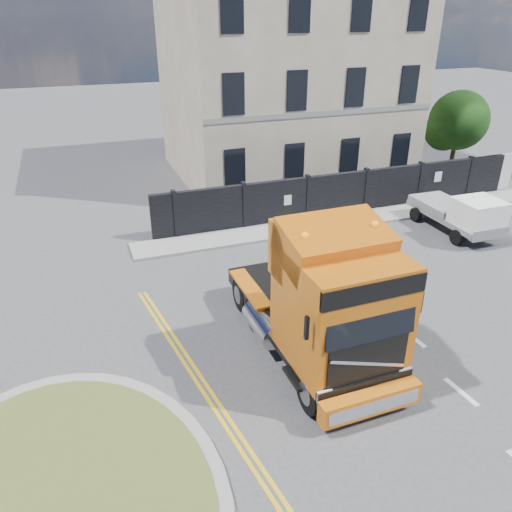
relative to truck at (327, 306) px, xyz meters
name	(u,v)px	position (x,y,z in m)	size (l,w,h in m)	color
ground	(315,351)	(0.06, 0.56, -1.82)	(120.00, 120.00, 0.00)	#424244
hoarding_fence	(356,192)	(6.62, 9.56, -0.82)	(18.80, 0.25, 2.00)	black
georgian_building	(284,68)	(6.06, 17.06, 3.95)	(12.30, 10.30, 12.80)	beige
tree	(455,123)	(14.44, 12.65, 1.22)	(3.20, 3.20, 4.80)	#382619
pavement_far	(354,219)	(6.06, 8.66, -1.76)	(20.00, 1.60, 0.12)	gray
truck	(327,306)	(0.00, 0.00, 0.00)	(2.62, 6.81, 4.07)	black
flatbed_pickup	(468,215)	(9.48, 5.46, -0.85)	(1.94, 4.36, 1.80)	gray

